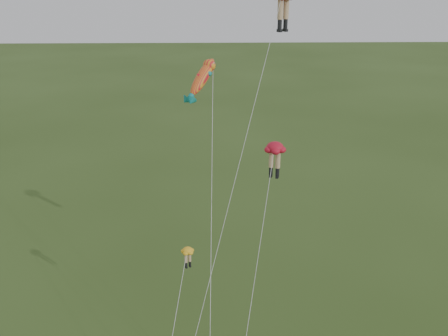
{
  "coord_description": "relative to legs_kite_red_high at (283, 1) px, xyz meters",
  "views": [
    {
      "loc": [
        0.79,
        -23.11,
        24.08
      ],
      "look_at": [
        1.52,
        6.0,
        12.29
      ],
      "focal_mm": 40.0,
      "sensor_mm": 36.0,
      "label": 1
    }
  ],
  "objects": [
    {
      "name": "legs_kite_red_high",
      "position": [
        0.0,
        0.0,
        0.0
      ],
      "size": [
        8.36,
        14.71,
        22.83
      ],
      "rotation": [
        0.0,
        0.0,
        0.58
      ],
      "color": "#B71226",
      "rests_on": "ground"
    },
    {
      "name": "legs_kite_red_mid",
      "position": [
        -0.65,
        -3.83,
        -9.35
      ],
      "size": [
        4.29,
        12.09,
        13.33
      ],
      "rotation": [
        0.0,
        0.0,
        -0.34
      ],
      "color": "#B71226",
      "rests_on": "ground"
    },
    {
      "name": "legs_kite_yellow",
      "position": [
        -6.48,
        -8.18,
        -14.92
      ],
      "size": [
        2.38,
        8.07,
        7.81
      ],
      "rotation": [
        0.0,
        0.0,
        0.49
      ],
      "color": "yellow",
      "rests_on": "ground"
    },
    {
      "name": "fish_kite",
      "position": [
        -5.37,
        -1.85,
        -4.78
      ],
      "size": [
        2.52,
        12.01,
        18.64
      ],
      "rotation": [
        0.74,
        0.0,
        -0.68
      ],
      "color": "orange",
      "rests_on": "ground"
    }
  ]
}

